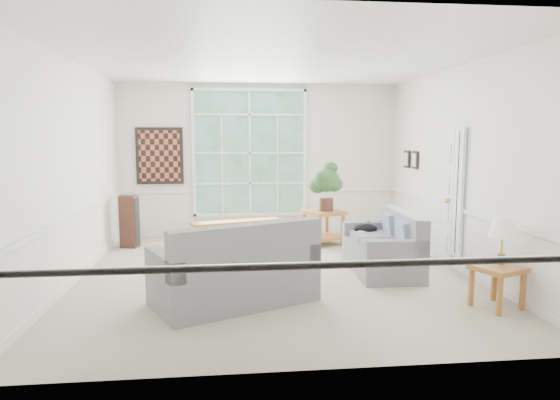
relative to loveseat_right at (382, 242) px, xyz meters
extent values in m
cube|color=#A7A18A|center=(-1.57, -0.01, -0.44)|extent=(5.50, 6.00, 0.01)
cube|color=white|center=(-1.57, -0.01, 2.56)|extent=(5.50, 6.00, 0.02)
cube|color=white|center=(-1.57, 2.99, 1.06)|extent=(5.50, 0.02, 3.00)
cube|color=white|center=(-1.57, -3.01, 1.06)|extent=(5.50, 0.02, 3.00)
cube|color=white|center=(-4.32, -0.01, 1.06)|extent=(0.02, 6.00, 3.00)
cube|color=white|center=(1.18, -0.01, 1.06)|extent=(0.02, 6.00, 3.00)
cube|color=white|center=(-1.77, 2.95, 1.21)|extent=(2.30, 0.08, 2.40)
cube|color=white|center=(1.14, 0.59, 0.61)|extent=(0.08, 0.90, 2.10)
cube|color=white|center=(1.14, -0.04, 0.71)|extent=(0.08, 0.26, 1.90)
cube|color=maroon|center=(-3.52, 2.94, 1.16)|extent=(0.90, 0.06, 1.10)
cube|color=black|center=(1.14, 1.74, 1.11)|extent=(0.04, 0.26, 0.32)
cube|color=black|center=(1.14, 2.14, 1.11)|extent=(0.04, 0.26, 0.32)
cube|color=slate|center=(0.00, 0.00, 0.00)|extent=(0.90, 1.65, 0.88)
cube|color=slate|center=(-2.17, -1.18, 0.06)|extent=(2.07, 1.64, 1.00)
cube|color=#A5642E|center=(-2.11, 0.74, -0.24)|extent=(1.11, 0.65, 0.40)
imported|color=#949499|center=(-2.10, 0.79, 0.01)|extent=(0.43, 0.43, 0.09)
cube|color=#A5642E|center=(-2.07, 2.34, -0.24)|extent=(1.71, 0.84, 0.40)
cube|color=#A5642E|center=(-0.48, 1.93, -0.12)|extent=(0.83, 0.83, 0.63)
cube|color=#A5642E|center=(0.83, -1.70, -0.19)|extent=(0.63, 0.63, 0.49)
cylinder|color=gray|center=(-2.90, 2.64, -0.38)|extent=(0.47, 0.47, 0.12)
cube|color=#3E2018|center=(-3.97, 2.06, 0.03)|extent=(0.34, 0.29, 0.93)
ellipsoid|color=black|center=(-0.07, 0.57, 0.10)|extent=(0.43, 0.36, 0.17)
camera|label=1|loc=(-2.25, -6.95, 1.51)|focal=32.00mm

